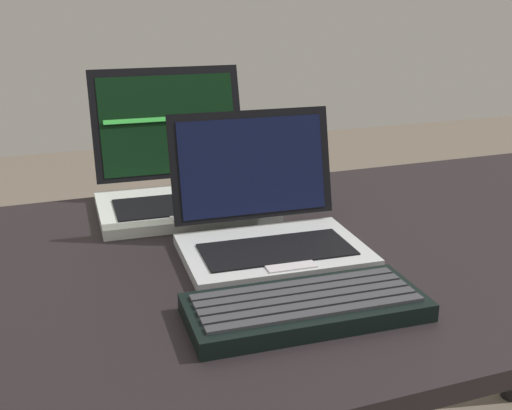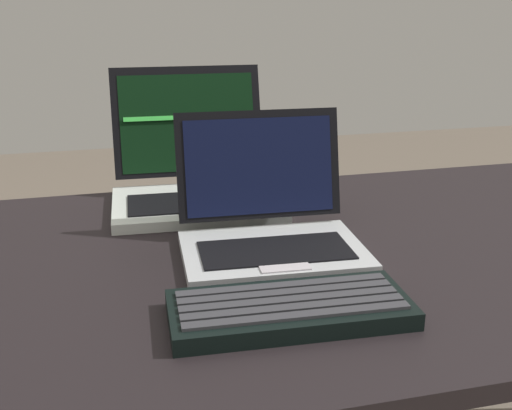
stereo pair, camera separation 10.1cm
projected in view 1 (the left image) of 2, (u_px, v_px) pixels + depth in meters
desk at (319, 292)px, 1.11m from camera, size 1.80×0.83×0.75m
laptop_front at (267, 224)px, 1.06m from camera, size 0.31×0.27×0.22m
laptop_rear at (179, 179)px, 1.28m from camera, size 0.35×0.32×0.26m
external_keyboard at (306, 307)px, 0.85m from camera, size 0.33×0.15×0.03m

